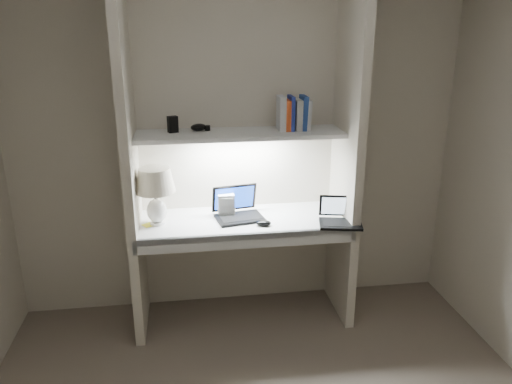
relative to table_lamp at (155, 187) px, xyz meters
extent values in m
cube|color=beige|center=(0.58, 0.29, 0.21)|extent=(3.20, 0.01, 2.50)
cube|color=beige|center=(-0.15, 0.01, 0.21)|extent=(0.06, 0.55, 2.50)
cube|color=beige|center=(1.31, 0.01, 0.21)|extent=(0.06, 0.55, 2.50)
cube|color=white|center=(0.58, 0.01, -0.29)|extent=(1.40, 0.55, 0.04)
cube|color=silver|center=(0.58, -0.25, -0.32)|extent=(1.46, 0.03, 0.10)
cube|color=silver|center=(0.58, 0.11, 0.31)|extent=(1.40, 0.36, 0.03)
cube|color=white|center=(0.58, 0.11, 0.29)|extent=(0.60, 0.04, 0.02)
cylinder|color=white|center=(0.00, 0.00, -0.26)|extent=(0.10, 0.10, 0.02)
ellipsoid|color=white|center=(0.00, 0.00, -0.17)|extent=(0.13, 0.13, 0.17)
cylinder|color=white|center=(0.00, 0.00, -0.07)|extent=(0.02, 0.02, 0.07)
sphere|color=#FFD899|center=(0.00, 0.00, 0.00)|extent=(0.04, 0.04, 0.04)
cube|color=black|center=(0.56, 0.00, -0.26)|extent=(0.35, 0.28, 0.02)
cube|color=black|center=(0.56, 0.00, -0.25)|extent=(0.29, 0.20, 0.00)
cube|color=black|center=(0.54, 0.13, -0.15)|extent=(0.32, 0.12, 0.20)
cube|color=blue|center=(0.54, 0.13, -0.15)|extent=(0.28, 0.09, 0.16)
cube|color=black|center=(1.22, -0.20, -0.26)|extent=(0.31, 0.25, 0.02)
cube|color=black|center=(1.22, -0.20, -0.25)|extent=(0.26, 0.18, 0.00)
cube|color=black|center=(1.25, -0.08, -0.17)|extent=(0.29, 0.11, 0.16)
cube|color=silver|center=(1.24, -0.09, -0.17)|extent=(0.25, 0.09, 0.13)
cube|color=silver|center=(0.48, 0.09, -0.18)|extent=(0.12, 0.08, 0.16)
ellipsoid|color=black|center=(0.71, -0.13, -0.25)|extent=(0.11, 0.08, 0.04)
torus|color=black|center=(0.62, 0.07, -0.26)|extent=(0.11, 0.11, 0.01)
cube|color=yellow|center=(-0.06, -0.01, -0.26)|extent=(0.10, 0.10, 0.00)
cube|color=#BCBCBC|center=(1.05, 0.13, 0.43)|extent=(0.03, 0.15, 0.21)
cube|color=navy|center=(1.02, 0.13, 0.45)|extent=(0.04, 0.15, 0.23)
cube|color=#B3B2AE|center=(0.98, 0.13, 0.43)|extent=(0.04, 0.15, 0.21)
cube|color=navy|center=(0.93, 0.13, 0.45)|extent=(0.03, 0.15, 0.23)
cube|color=#CD491D|center=(0.90, 0.13, 0.43)|extent=(0.03, 0.15, 0.21)
cube|color=silver|center=(0.87, 0.13, 0.45)|extent=(0.04, 0.15, 0.23)
cube|color=black|center=(0.13, 0.16, 0.38)|extent=(0.08, 0.07, 0.11)
ellipsoid|color=black|center=(0.31, 0.18, 0.35)|extent=(0.14, 0.12, 0.05)
camera|label=1|loc=(0.21, -3.20, 1.02)|focal=35.00mm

